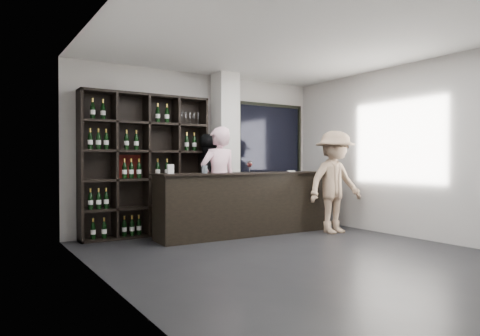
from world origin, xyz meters
TOP-DOWN VIEW (x-y plane):
  - floor at (0.00, 0.00)m, footprint 5.00×5.50m
  - wine_shelf at (-1.15, 2.57)m, footprint 2.20×0.35m
  - structural_column at (0.35, 2.47)m, footprint 0.40×0.40m
  - glass_panel at (1.55, 2.69)m, footprint 1.60×0.08m
  - tasting_counter at (0.35, 1.75)m, footprint 3.27×0.68m
  - taster_pink at (-0.15, 1.85)m, footprint 0.68×0.46m
  - taster_black at (-0.09, 2.40)m, footprint 0.88×0.70m
  - customer at (1.76, 1.05)m, footprint 1.17×0.68m
  - wine_glass at (0.39, 1.72)m, footprint 0.12×0.12m
  - spit_cup at (-0.47, 1.75)m, footprint 0.11×0.11m
  - napkin_stack at (1.34, 1.76)m, footprint 0.16×0.16m
  - card_stand at (-1.06, 1.76)m, footprint 0.10×0.05m

SIDE VIEW (x-z plane):
  - floor at x=0.00m, z-range -0.01..0.00m
  - tasting_counter at x=0.35m, z-range 0.00..1.08m
  - taster_black at x=-0.09m, z-range 0.00..1.76m
  - customer at x=1.76m, z-range 0.00..1.80m
  - taster_pink at x=-0.15m, z-range 0.00..1.85m
  - napkin_stack at x=1.34m, z-range 1.08..1.10m
  - spit_cup at x=-0.47m, z-range 1.08..1.20m
  - card_stand at x=-1.06m, z-range 1.08..1.22m
  - wine_glass at x=0.39m, z-range 1.08..1.30m
  - wine_shelf at x=-1.15m, z-range 0.00..2.40m
  - glass_panel at x=1.55m, z-range 0.35..2.45m
  - structural_column at x=0.35m, z-range 0.00..2.90m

